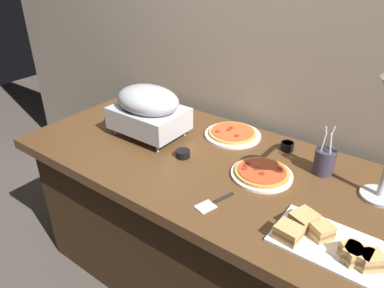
{
  "coord_description": "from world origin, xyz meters",
  "views": [
    {
      "loc": [
        0.71,
        -1.16,
        1.61
      ],
      "look_at": [
        -0.15,
        0.0,
        0.81
      ],
      "focal_mm": 33.69,
      "sensor_mm": 36.0,
      "label": 1
    }
  ],
  "objects_px": {
    "sauce_cup_near": "(183,153)",
    "sauce_cup_far": "(287,146)",
    "sandwich_platter": "(329,242)",
    "pizza_plate_center": "(233,134)",
    "serving_spatula": "(214,202)",
    "pizza_plate_front": "(262,173)",
    "chafing_dish": "(148,109)",
    "utensil_holder": "(324,161)"
  },
  "relations": [
    {
      "from": "pizza_plate_front",
      "to": "utensil_holder",
      "type": "xyz_separation_m",
      "value": [
        0.2,
        0.17,
        0.05
      ]
    },
    {
      "from": "utensil_holder",
      "to": "sandwich_platter",
      "type": "bearing_deg",
      "value": -68.53
    },
    {
      "from": "sandwich_platter",
      "to": "sauce_cup_near",
      "type": "height_order",
      "value": "sandwich_platter"
    },
    {
      "from": "pizza_plate_center",
      "to": "sandwich_platter",
      "type": "bearing_deg",
      "value": -36.74
    },
    {
      "from": "sauce_cup_far",
      "to": "serving_spatula",
      "type": "height_order",
      "value": "sauce_cup_far"
    },
    {
      "from": "pizza_plate_front",
      "to": "serving_spatula",
      "type": "height_order",
      "value": "pizza_plate_front"
    },
    {
      "from": "sauce_cup_near",
      "to": "utensil_holder",
      "type": "xyz_separation_m",
      "value": [
        0.55,
        0.25,
        0.04
      ]
    },
    {
      "from": "chafing_dish",
      "to": "pizza_plate_center",
      "type": "bearing_deg",
      "value": 35.18
    },
    {
      "from": "chafing_dish",
      "to": "utensil_holder",
      "type": "distance_m",
      "value": 0.84
    },
    {
      "from": "sandwich_platter",
      "to": "pizza_plate_front",
      "type": "bearing_deg",
      "value": 146.03
    },
    {
      "from": "sauce_cup_far",
      "to": "utensil_holder",
      "type": "bearing_deg",
      "value": -25.75
    },
    {
      "from": "pizza_plate_center",
      "to": "sauce_cup_far",
      "type": "bearing_deg",
      "value": 6.68
    },
    {
      "from": "sauce_cup_far",
      "to": "sandwich_platter",
      "type": "bearing_deg",
      "value": -54.6
    },
    {
      "from": "utensil_holder",
      "to": "serving_spatula",
      "type": "distance_m",
      "value": 0.51
    },
    {
      "from": "sauce_cup_near",
      "to": "pizza_plate_center",
      "type": "bearing_deg",
      "value": 76.2
    },
    {
      "from": "pizza_plate_center",
      "to": "sauce_cup_far",
      "type": "relative_size",
      "value": 4.57
    },
    {
      "from": "pizza_plate_front",
      "to": "sauce_cup_far",
      "type": "distance_m",
      "value": 0.27
    },
    {
      "from": "chafing_dish",
      "to": "sandwich_platter",
      "type": "bearing_deg",
      "value": -13.55
    },
    {
      "from": "sauce_cup_near",
      "to": "sauce_cup_far",
      "type": "distance_m",
      "value": 0.49
    },
    {
      "from": "sandwich_platter",
      "to": "pizza_plate_center",
      "type": "bearing_deg",
      "value": 143.26
    },
    {
      "from": "chafing_dish",
      "to": "sauce_cup_near",
      "type": "xyz_separation_m",
      "value": [
        0.27,
        -0.07,
        -0.13
      ]
    },
    {
      "from": "sauce_cup_near",
      "to": "sandwich_platter",
      "type": "bearing_deg",
      "value": -13.09
    },
    {
      "from": "sauce_cup_far",
      "to": "pizza_plate_center",
      "type": "bearing_deg",
      "value": -173.32
    },
    {
      "from": "sauce_cup_near",
      "to": "sauce_cup_far",
      "type": "bearing_deg",
      "value": 44.17
    },
    {
      "from": "pizza_plate_front",
      "to": "serving_spatula",
      "type": "bearing_deg",
      "value": -102.11
    },
    {
      "from": "sauce_cup_near",
      "to": "utensil_holder",
      "type": "height_order",
      "value": "utensil_holder"
    },
    {
      "from": "sandwich_platter",
      "to": "sauce_cup_near",
      "type": "relative_size",
      "value": 5.56
    },
    {
      "from": "sauce_cup_near",
      "to": "serving_spatula",
      "type": "height_order",
      "value": "sauce_cup_near"
    },
    {
      "from": "chafing_dish",
      "to": "pizza_plate_front",
      "type": "relative_size",
      "value": 1.38
    },
    {
      "from": "sandwich_platter",
      "to": "sauce_cup_far",
      "type": "distance_m",
      "value": 0.63
    },
    {
      "from": "sandwich_platter",
      "to": "serving_spatula",
      "type": "bearing_deg",
      "value": -175.94
    },
    {
      "from": "chafing_dish",
      "to": "pizza_plate_front",
      "type": "height_order",
      "value": "chafing_dish"
    },
    {
      "from": "chafing_dish",
      "to": "pizza_plate_front",
      "type": "bearing_deg",
      "value": 0.4
    },
    {
      "from": "pizza_plate_center",
      "to": "serving_spatula",
      "type": "distance_m",
      "value": 0.56
    },
    {
      "from": "sauce_cup_near",
      "to": "serving_spatula",
      "type": "relative_size",
      "value": 0.38
    },
    {
      "from": "sauce_cup_far",
      "to": "sauce_cup_near",
      "type": "bearing_deg",
      "value": -135.83
    },
    {
      "from": "sandwich_platter",
      "to": "sauce_cup_near",
      "type": "distance_m",
      "value": 0.74
    },
    {
      "from": "serving_spatula",
      "to": "sauce_cup_near",
      "type": "bearing_deg",
      "value": 146.91
    },
    {
      "from": "sauce_cup_near",
      "to": "pizza_plate_front",
      "type": "bearing_deg",
      "value": 11.72
    },
    {
      "from": "chafing_dish",
      "to": "sandwich_platter",
      "type": "distance_m",
      "value": 1.02
    },
    {
      "from": "sandwich_platter",
      "to": "utensil_holder",
      "type": "relative_size",
      "value": 1.66
    },
    {
      "from": "utensil_holder",
      "to": "serving_spatula",
      "type": "xyz_separation_m",
      "value": [
        -0.25,
        -0.44,
        -0.06
      ]
    }
  ]
}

